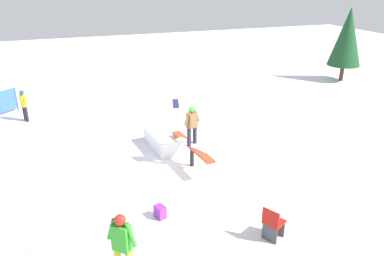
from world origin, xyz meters
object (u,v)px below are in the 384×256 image
at_px(rail_feature, 192,148).
at_px(pine_tree_near, 347,37).
at_px(bystander_yellow, 24,104).
at_px(loose_snowboard_navy, 176,103).
at_px(main_rider_on_rail, 192,126).
at_px(folding_chair, 273,224).
at_px(bystander_green, 122,243).
at_px(backpack_on_snow, 160,212).

xyz_separation_m(rail_feature, pine_tree_near, (-7.09, 12.21, 1.95)).
height_order(bystander_yellow, loose_snowboard_navy, bystander_yellow).
relative_size(rail_feature, main_rider_on_rail, 1.93).
height_order(rail_feature, folding_chair, folding_chair).
distance_m(main_rider_on_rail, pine_tree_near, 14.17).
bearing_deg(bystander_green, bystander_yellow, 146.22).
distance_m(bystander_green, folding_chair, 3.61).
bearing_deg(bystander_yellow, bystander_green, -9.07).
height_order(loose_snowboard_navy, pine_tree_near, pine_tree_near).
distance_m(rail_feature, loose_snowboard_navy, 6.59).
xyz_separation_m(bystander_yellow, loose_snowboard_navy, (0.05, 6.86, -0.76)).
relative_size(main_rider_on_rail, bystander_yellow, 0.99).
relative_size(rail_feature, backpack_on_snow, 7.75).
height_order(main_rider_on_rail, pine_tree_near, pine_tree_near).
bearing_deg(bystander_yellow, rail_feature, 18.55).
bearing_deg(folding_chair, pine_tree_near, -74.13).
xyz_separation_m(main_rider_on_rail, pine_tree_near, (-7.09, 12.21, 1.19)).
xyz_separation_m(rail_feature, bystander_yellow, (-6.43, -5.35, 0.12)).
bearing_deg(backpack_on_snow, folding_chair, -147.82).
bearing_deg(main_rider_on_rail, folding_chair, -16.28).
distance_m(loose_snowboard_navy, pine_tree_near, 11.04).
distance_m(loose_snowboard_navy, backpack_on_snow, 9.39).
height_order(folding_chair, backpack_on_snow, folding_chair).
xyz_separation_m(loose_snowboard_navy, pine_tree_near, (-0.71, 10.70, 2.59)).
xyz_separation_m(bystander_green, pine_tree_near, (-11.28, 15.28, 1.72)).
height_order(loose_snowboard_navy, folding_chair, folding_chair).
bearing_deg(backpack_on_snow, rail_feature, -56.84).
relative_size(bystander_green, pine_tree_near, 0.37).
relative_size(bystander_green, loose_snowboard_navy, 1.15).
bearing_deg(pine_tree_near, folding_chair, -46.09).
distance_m(rail_feature, backpack_on_snow, 3.04).
bearing_deg(main_rider_on_rail, pine_tree_near, 96.82).
bearing_deg(main_rider_on_rail, loose_snowboard_navy, 143.40).
bearing_deg(bystander_yellow, pine_tree_near, 70.93).
bearing_deg(backpack_on_snow, loose_snowboard_navy, -40.88).
bearing_deg(bystander_green, folding_chair, 44.33).
distance_m(rail_feature, bystander_green, 5.20).
distance_m(bystander_green, pine_tree_near, 19.07).
height_order(main_rider_on_rail, loose_snowboard_navy, main_rider_on_rail).
bearing_deg(folding_chair, bystander_yellow, 0.89).
height_order(main_rider_on_rail, folding_chair, main_rider_on_rail).
bearing_deg(pine_tree_near, loose_snowboard_navy, -86.22).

